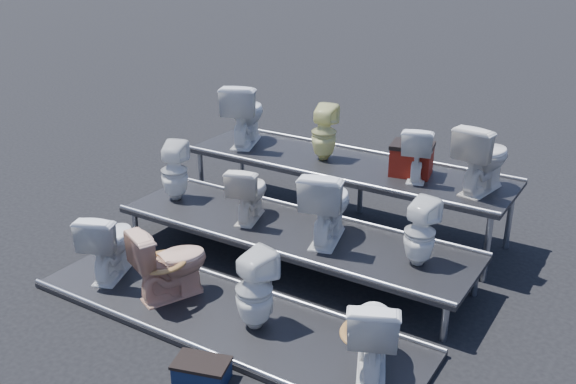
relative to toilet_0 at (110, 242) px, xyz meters
The scene contains 18 objects.
ground 2.06m from the toilet_0, 40.34° to the left, with size 80.00×80.00×0.00m, color black.
tier_front 1.59m from the toilet_0, ahead, with size 4.20×1.20×0.06m, color black.
tier_mid 2.02m from the toilet_0, 40.34° to the left, with size 4.20×1.20×0.46m, color black.
tier_back 3.02m from the toilet_0, 59.51° to the left, with size 4.20×1.20×0.86m, color black.
toilet_0 is the anchor object (origin of this frame).
toilet_1 0.87m from the toilet_0, ahead, with size 0.44×0.77×0.79m, color #D9A486.
toilet_2 1.92m from the toilet_0, ahead, with size 0.36×0.37×0.80m, color white.
toilet_3 3.14m from the toilet_0, ahead, with size 0.43×0.76×0.78m, color white.
toilet_4 1.37m from the toilet_0, 97.92° to the left, with size 0.33×0.34×0.74m, color white.
toilet_5 1.64m from the toilet_0, 53.98° to the left, with size 0.37×0.66×0.67m, color silver.
toilet_6 2.40m from the toilet_0, 33.36° to the left, with size 0.47×0.82×0.84m, color white.
toilet_7 3.32m from the toilet_0, 23.22° to the left, with size 0.31×0.32×0.70m, color white.
toilet_8 2.73m from the toilet_0, 90.59° to the left, with size 0.48×0.84×0.86m, color white.
toilet_9 2.97m from the toilet_0, 65.04° to the left, with size 0.32×0.33×0.71m, color #E7E695.
toilet_10 3.67m from the toilet_0, 46.38° to the left, with size 0.36×0.64×0.65m, color white.
toilet_11 4.23m from the toilet_0, 38.78° to the left, with size 0.44×0.78×0.79m, color silver.
red_crate 3.62m from the toilet_0, 48.27° to the left, with size 0.47×0.38×0.34m, color maroon.
step_stool 2.15m from the toilet_0, 23.50° to the right, with size 0.46×0.27×0.16m, color #0F1A36.
Camera 1 is at (3.42, -5.58, 3.61)m, focal length 40.00 mm.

